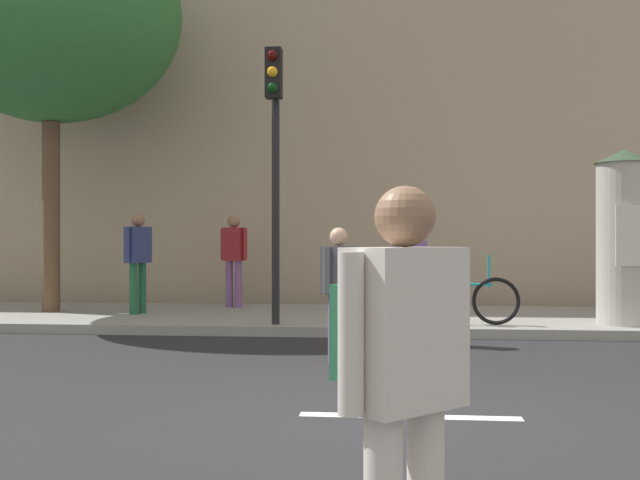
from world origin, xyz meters
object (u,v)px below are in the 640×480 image
at_px(traffic_light, 274,139).
at_px(bicycle_leaning, 461,299).
at_px(pedestrian_in_dark_shirt, 339,283).
at_px(pedestrian_tallest, 401,367).
at_px(pedestrian_near_pole, 410,264).
at_px(street_tree, 51,13).
at_px(poster_column, 625,236).
at_px(pedestrian_in_light_jacket, 138,254).
at_px(pedestrian_with_backpack, 234,253).

xyz_separation_m(traffic_light, bicycle_leaning, (2.81, 0.37, -2.42)).
height_order(traffic_light, pedestrian_in_dark_shirt, traffic_light).
relative_size(traffic_light, pedestrian_in_dark_shirt, 2.63).
bearing_deg(pedestrian_tallest, pedestrian_near_pole, 88.83).
bearing_deg(street_tree, poster_column, -7.02).
bearing_deg(street_tree, traffic_light, -22.40).
bearing_deg(traffic_light, poster_column, 6.52).
bearing_deg(pedestrian_in_light_jacket, bicycle_leaning, -11.89).
bearing_deg(pedestrian_tallest, poster_column, 69.74).
relative_size(street_tree, pedestrian_in_dark_shirt, 4.65).
bearing_deg(pedestrian_with_backpack, pedestrian_in_light_jacket, -133.44).
height_order(traffic_light, pedestrian_in_light_jacket, traffic_light).
bearing_deg(pedestrian_in_light_jacket, pedestrian_tallest, -66.28).
distance_m(traffic_light, pedestrian_with_backpack, 3.70).
relative_size(pedestrian_in_dark_shirt, bicycle_leaning, 0.89).
relative_size(pedestrian_in_dark_shirt, pedestrian_tallest, 0.97).
height_order(pedestrian_tallest, pedestrian_in_light_jacket, pedestrian_in_light_jacket).
distance_m(street_tree, pedestrian_near_pole, 7.85).
distance_m(pedestrian_near_pole, pedestrian_in_light_jacket, 4.76).
bearing_deg(pedestrian_tallest, pedestrian_in_light_jacket, 113.72).
xyz_separation_m(pedestrian_near_pole, pedestrian_in_light_jacket, (-4.72, -0.62, 0.18)).
bearing_deg(pedestrian_in_light_jacket, street_tree, 170.94).
bearing_deg(poster_column, bicycle_leaning, -174.67).
relative_size(pedestrian_tallest, bicycle_leaning, 0.92).
xyz_separation_m(traffic_light, pedestrian_near_pole, (2.07, 2.15, -1.94)).
distance_m(pedestrian_near_pole, bicycle_leaning, 1.98).
bearing_deg(pedestrian_near_pole, pedestrian_tallest, -91.17).
bearing_deg(pedestrian_near_pole, traffic_light, -134.01).
bearing_deg(pedestrian_near_pole, bicycle_leaning, -67.46).
bearing_deg(traffic_light, bicycle_leaning, 7.56).
distance_m(poster_column, pedestrian_in_light_jacket, 8.00).
bearing_deg(pedestrian_in_light_jacket, traffic_light, -29.88).
xyz_separation_m(pedestrian_tallest, bicycle_leaning, (0.96, 9.09, -0.43)).
bearing_deg(bicycle_leaning, traffic_light, -172.44).
bearing_deg(pedestrian_tallest, pedestrian_in_dark_shirt, 96.33).
bearing_deg(street_tree, bicycle_leaning, -11.22).
xyz_separation_m(traffic_light, pedestrian_with_backpack, (-1.26, 2.98, -1.78)).
distance_m(traffic_light, poster_column, 5.52).
xyz_separation_m(pedestrian_tallest, pedestrian_with_backpack, (-3.11, 11.70, 0.21)).
height_order(street_tree, pedestrian_near_pole, street_tree).
relative_size(pedestrian_tallest, pedestrian_near_pole, 1.10).
bearing_deg(poster_column, pedestrian_in_dark_shirt, -143.51).
xyz_separation_m(poster_column, pedestrian_with_backpack, (-6.55, 2.38, -0.31)).
height_order(street_tree, pedestrian_with_backpack, street_tree).
relative_size(poster_column, pedestrian_tallest, 1.63).
height_order(poster_column, pedestrian_with_backpack, poster_column).
bearing_deg(bicycle_leaning, pedestrian_in_light_jacket, 168.11).
relative_size(pedestrian_tallest, pedestrian_in_light_jacket, 0.93).
relative_size(poster_column, pedestrian_with_backpack, 1.51).
distance_m(pedestrian_tallest, bicycle_leaning, 9.15).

